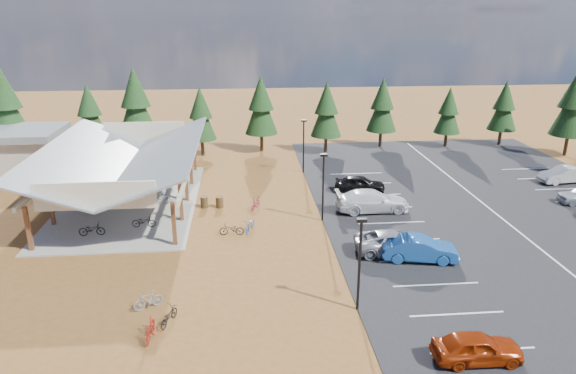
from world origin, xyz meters
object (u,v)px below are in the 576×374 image
at_px(bike_13, 148,300).
at_px(lamp_post_2, 304,142).
at_px(car_0, 477,347).
at_px(car_4, 360,184).
at_px(bike_2, 120,182).
at_px(trash_bin_1, 204,202).
at_px(bike_0, 92,229).
at_px(bike_5, 159,198).
at_px(car_9, 564,175).
at_px(bike_6, 155,182).
at_px(car_2, 394,242).
at_px(bike_3, 125,178).
at_px(car_1, 419,249).
at_px(bike_14, 250,225).
at_px(lamp_post_0, 360,258).
at_px(bike_4, 144,221).
at_px(bike_1, 96,206).
at_px(bike_pavilion, 125,158).
at_px(bike_12, 169,316).
at_px(outbuilding, 5,148).
at_px(bike_15, 256,204).
at_px(bike_7, 184,168).
at_px(lamp_post_1, 323,183).
at_px(bike_16, 232,229).
at_px(trash_bin_0, 220,202).
at_px(car_3, 372,201).
at_px(bike_11, 150,329).

bearing_deg(bike_13, lamp_post_2, 125.65).
bearing_deg(car_0, car_4, 1.83).
height_order(lamp_post_2, bike_2, lamp_post_2).
bearing_deg(lamp_post_2, trash_bin_1, -136.28).
xyz_separation_m(bike_0, bike_5, (3.72, 5.83, 0.06)).
bearing_deg(car_9, bike_6, -99.16).
xyz_separation_m(car_4, car_9, (18.89, 0.80, 0.01)).
height_order(car_2, car_9, car_9).
relative_size(bike_2, car_9, 0.43).
height_order(lamp_post_2, trash_bin_1, lamp_post_2).
xyz_separation_m(trash_bin_1, bike_3, (-7.49, 6.46, 0.16)).
bearing_deg(car_1, bike_6, 60.59).
bearing_deg(bike_14, lamp_post_0, -44.40).
xyz_separation_m(bike_4, car_4, (17.11, 6.22, 0.22)).
distance_m(bike_4, bike_5, 4.71).
distance_m(bike_1, car_2, 22.72).
distance_m(bike_pavilion, bike_12, 18.54).
xyz_separation_m(bike_0, bike_2, (-0.27, 10.10, 0.04)).
bearing_deg(bike_12, outbuilding, -35.17).
bearing_deg(trash_bin_1, bike_15, -11.81).
distance_m(bike_15, car_0, 21.37).
distance_m(bike_pavilion, bike_15, 10.91).
bearing_deg(lamp_post_2, bike_5, -148.72).
bearing_deg(car_2, bike_15, 47.56).
bearing_deg(bike_4, bike_15, -66.49).
distance_m(lamp_post_0, trash_bin_1, 18.04).
height_order(bike_13, bike_14, bike_13).
height_order(bike_7, car_9, car_9).
height_order(bike_1, car_0, car_0).
bearing_deg(lamp_post_1, lamp_post_0, -90.00).
distance_m(lamp_post_1, car_0, 17.34).
distance_m(lamp_post_0, bike_13, 11.24).
relative_size(bike_pavilion, bike_0, 11.03).
height_order(bike_14, bike_16, bike_14).
height_order(bike_7, bike_14, bike_7).
distance_m(trash_bin_0, bike_0, 9.83).
distance_m(bike_0, car_2, 20.51).
relative_size(bike_3, car_1, 0.37).
height_order(bike_15, car_3, car_3).
relative_size(lamp_post_2, car_0, 1.29).
relative_size(bike_4, car_4, 0.40).
height_order(car_2, car_4, car_4).
bearing_deg(trash_bin_0, car_2, -38.39).
relative_size(bike_12, car_4, 0.38).
bearing_deg(car_1, trash_bin_0, 61.36).
distance_m(bike_5, bike_14, 9.26).
relative_size(bike_pavilion, bike_11, 11.24).
height_order(bike_16, car_4, car_4).
xyz_separation_m(trash_bin_1, bike_2, (-7.63, 5.17, 0.15)).
distance_m(lamp_post_1, bike_12, 15.96).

